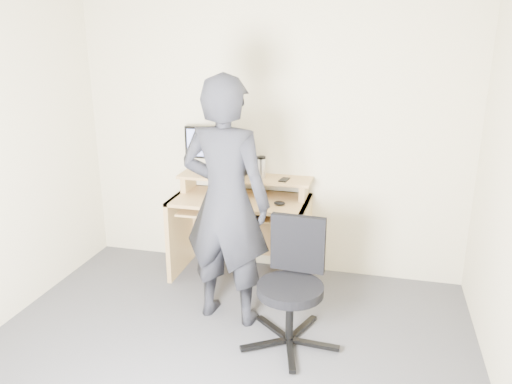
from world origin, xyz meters
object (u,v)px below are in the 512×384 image
at_px(person, 226,203).
at_px(monitor, 209,146).
at_px(desk, 243,217).
at_px(office_chair, 293,279).

bearing_deg(person, monitor, -56.40).
xyz_separation_m(desk, monitor, (-0.33, 0.09, 0.62)).
distance_m(office_chair, person, 0.74).
distance_m(monitor, office_chair, 1.57).
height_order(monitor, person, person).
height_order(desk, monitor, monitor).
bearing_deg(person, desk, -76.23).
bearing_deg(desk, person, -83.68).
bearing_deg(monitor, person, -63.96).
xyz_separation_m(desk, office_chair, (0.63, -0.95, -0.06)).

